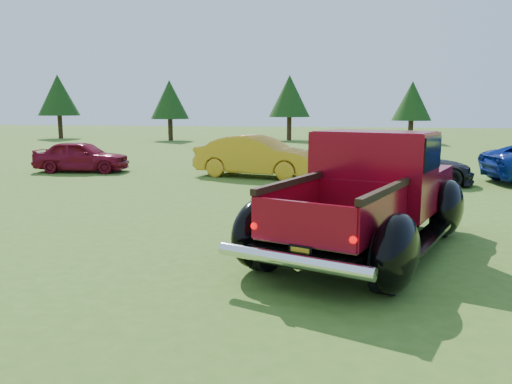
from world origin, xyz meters
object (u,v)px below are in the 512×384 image
Objects in this scene: tree_west at (170,100)px; show_car_grey at (404,165)px; tree_mid_left at (289,96)px; show_car_red at (82,156)px; tree_mid_right at (412,101)px; tree_far_west at (58,95)px; show_car_yellow at (258,156)px; pickup_truck at (373,192)px.

tree_west is 1.07× the size of show_car_grey.
tree_mid_left is 1.40× the size of show_car_red.
show_car_grey is at bearing -96.75° from tree_mid_right.
show_car_yellow is (20.50, -20.33, -2.78)m from tree_far_west.
pickup_truck is 9.38m from show_car_yellow.
pickup_truck is 1.64× the size of show_car_red.
tree_mid_left reaches higher than tree_west.
show_car_grey is (12.00, -0.91, 0.02)m from show_car_red.
tree_mid_left is 9.06m from tree_mid_right.
show_car_red is at bearing -125.67° from tree_mid_right.
show_car_red is 7.00m from show_car_yellow.
tree_far_west reaches higher than show_car_yellow.
show_car_red is at bearing -79.67° from tree_west.
tree_west is 1.02× the size of show_car_yellow.
tree_mid_left is 30.50m from pickup_truck.
tree_far_west is 1.13× the size of tree_west.
tree_mid_right is at bearing 3.18° from tree_west.
show_car_grey is at bearing -52.38° from tree_west.
tree_far_west reaches higher than tree_mid_right.
tree_mid_left is (19.00, 1.00, -0.14)m from tree_far_west.
pickup_truck reaches higher than show_car_red.
pickup_truck is at bearing -80.17° from tree_mid_left.
show_car_red is at bearing 161.02° from pickup_truck.
tree_mid_left is 23.21m from show_car_grey.
tree_far_west is at bearing 48.92° from show_car_grey.
show_car_grey is at bearing -73.62° from tree_mid_left.
tree_far_west is 24.47m from show_car_red.
show_car_grey is (1.31, 7.84, -0.35)m from pickup_truck.
show_car_grey reaches higher than show_car_red.
tree_mid_right reaches higher than show_car_grey.
tree_mid_left reaches higher than tree_mid_right.
show_car_grey is at bearing -39.63° from tree_far_west.
show_car_red is at bearing -56.24° from tree_far_west.
pickup_truck is (14.19, -27.95, -2.14)m from tree_west.
show_car_yellow reaches higher than show_car_red.
show_car_grey is (6.50, -22.11, -2.76)m from tree_mid_left.
tree_mid_right is 1.23× the size of show_car_red.
pickup_truck is at bearing -144.82° from show_car_yellow.
tree_mid_right is at bearing -42.21° from show_car_red.
show_car_grey is at bearing -86.87° from show_car_yellow.
pickup_truck is at bearing 169.08° from show_car_grey.
tree_west is 9.22m from tree_mid_left.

